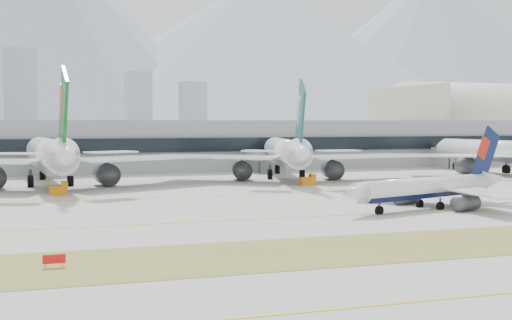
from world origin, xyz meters
name	(u,v)px	position (x,y,z in m)	size (l,w,h in m)	color
ground	(233,216)	(0.00, 0.00, 0.00)	(3000.00, 3000.00, 0.00)	#A5A39A
apron_markings	(428,297)	(0.00, -53.95, 0.02)	(360.00, 122.22, 0.06)	olive
taxiing_airliner	(433,188)	(34.31, -1.58, 3.35)	(40.15, 34.09, 13.89)	white
widebody_eva	(51,157)	(-23.83, 59.90, 6.71)	(70.81, 69.27, 25.26)	white
widebody_cathay	(287,154)	(33.30, 62.51, 6.38)	(65.35, 65.18, 24.01)	white
widebody_china_air	(498,153)	(96.36, 61.84, 5.92)	(62.49, 60.93, 22.27)	white
terminal	(122,145)	(0.00, 114.84, 7.50)	(280.00, 43.10, 15.00)	gray
hangar	(501,158)	(154.56, 135.00, 0.14)	(91.00, 60.00, 60.00)	beige
hold_sign_left	(54,259)	(-28.27, -32.00, 0.88)	(2.20, 0.15, 1.35)	red
gse_b	(59,189)	(-23.24, 41.96, 1.05)	(3.55, 2.00, 2.60)	orange
gse_c	(308,180)	(32.11, 45.88, 1.05)	(3.55, 2.00, 2.60)	orange
mountain_ridge	(44,40)	(33.00, 1404.14, 181.85)	(2830.00, 1120.00, 470.00)	#9EA8B7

